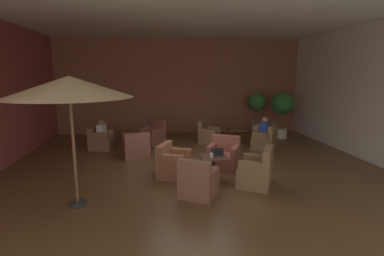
# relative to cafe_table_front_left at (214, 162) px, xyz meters

# --- Properties ---
(ground_plane) EXTENTS (10.54, 10.30, 0.02)m
(ground_plane) POSITION_rel_cafe_table_front_left_xyz_m (-0.36, 0.98, -0.47)
(ground_plane) COLOR brown
(wall_back_brick) EXTENTS (10.54, 0.08, 4.04)m
(wall_back_brick) POSITION_rel_cafe_table_front_left_xyz_m (-0.36, 6.09, 1.56)
(wall_back_brick) COLOR brown
(wall_back_brick) RESTS_ON ground_plane
(wall_right_plain) EXTENTS (0.08, 10.30, 4.04)m
(wall_right_plain) POSITION_rel_cafe_table_front_left_xyz_m (4.87, 0.98, 1.56)
(wall_right_plain) COLOR silver
(wall_right_plain) RESTS_ON ground_plane
(ceiling_slab) EXTENTS (10.54, 10.30, 0.06)m
(ceiling_slab) POSITION_rel_cafe_table_front_left_xyz_m (-0.36, 0.98, 3.60)
(ceiling_slab) COLOR silver
(ceiling_slab) RESTS_ON wall_back_brick
(cafe_table_front_left) EXTENTS (0.68, 0.68, 0.61)m
(cafe_table_front_left) POSITION_rel_cafe_table_front_left_xyz_m (0.00, 0.00, 0.00)
(cafe_table_front_left) COLOR black
(cafe_table_front_left) RESTS_ON ground_plane
(armchair_front_left_north) EXTENTS (0.98, 1.01, 0.84)m
(armchair_front_left_north) POSITION_rel_cafe_table_front_left_xyz_m (-0.95, 0.39, -0.15)
(armchair_front_left_north) COLOR #92573A
(armchair_front_left_north) RESTS_ON ground_plane
(armchair_front_left_east) EXTENTS (0.96, 0.97, 0.86)m
(armchair_front_left_east) POSITION_rel_cafe_table_front_left_xyz_m (-0.50, -0.90, -0.15)
(armchair_front_left_east) COLOR brown
(armchair_front_left_east) RESTS_ON ground_plane
(armchair_front_left_south) EXTENTS (1.00, 1.03, 0.93)m
(armchair_front_left_south) POSITION_rel_cafe_table_front_left_xyz_m (0.92, -0.47, -0.12)
(armchair_front_left_south) COLOR brown
(armchair_front_left_south) RESTS_ON ground_plane
(armchair_front_left_west) EXTENTS (1.04, 1.01, 0.88)m
(armchair_front_left_west) POSITION_rel_cafe_table_front_left_xyz_m (0.45, 0.93, -0.14)
(armchair_front_left_west) COLOR brown
(armchair_front_left_west) RESTS_ON ground_plane
(cafe_table_front_right) EXTENTS (0.72, 0.72, 0.61)m
(cafe_table_front_right) POSITION_rel_cafe_table_front_left_xyz_m (-2.27, 3.30, -0.01)
(cafe_table_front_right) COLOR black
(cafe_table_front_right) RESTS_ON ground_plane
(armchair_front_right_north) EXTENTS (1.08, 1.08, 0.86)m
(armchair_front_right_north) POSITION_rel_cafe_table_front_left_xyz_m (-1.55, 4.09, -0.15)
(armchair_front_right_north) COLOR brown
(armchair_front_right_north) RESTS_ON ground_plane
(armchair_front_right_east) EXTENTS (0.85, 0.86, 0.78)m
(armchair_front_right_east) POSITION_rel_cafe_table_front_left_xyz_m (-3.31, 3.49, -0.17)
(armchair_front_right_east) COLOR #8F5E43
(armchair_front_right_east) RESTS_ON ground_plane
(armchair_front_right_south) EXTENTS (0.91, 0.87, 0.82)m
(armchair_front_right_south) POSITION_rel_cafe_table_front_left_xyz_m (-2.02, 2.27, -0.16)
(armchair_front_right_south) COLOR brown
(armchair_front_right_south) RESTS_ON ground_plane
(cafe_table_mid_center) EXTENTS (0.67, 0.67, 0.61)m
(cafe_table_mid_center) POSITION_rel_cafe_table_front_left_xyz_m (1.48, 3.43, -0.00)
(cafe_table_mid_center) COLOR black
(cafe_table_mid_center) RESTS_ON ground_plane
(armchair_mid_center_north) EXTENTS (1.00, 1.00, 0.87)m
(armchair_mid_center_north) POSITION_rel_cafe_table_front_left_xyz_m (2.32, 2.80, -0.14)
(armchair_mid_center_north) COLOR brown
(armchair_mid_center_north) RESTS_ON ground_plane
(armchair_mid_center_east) EXTENTS (0.99, 1.02, 0.85)m
(armchair_mid_center_east) POSITION_rel_cafe_table_front_left_xyz_m (0.56, 3.91, -0.15)
(armchair_mid_center_east) COLOR brown
(armchair_mid_center_east) RESTS_ON ground_plane
(patio_umbrella_tall_red) EXTENTS (2.34, 2.34, 2.54)m
(patio_umbrella_tall_red) POSITION_rel_cafe_table_front_left_xyz_m (-2.94, -1.06, 1.87)
(patio_umbrella_tall_red) COLOR #2D2D2D
(patio_umbrella_tall_red) RESTS_ON ground_plane
(potted_tree_left_corner) EXTENTS (0.76, 0.76, 1.77)m
(potted_tree_left_corner) POSITION_rel_cafe_table_front_left_xyz_m (2.83, 5.32, 0.81)
(potted_tree_left_corner) COLOR beige
(potted_tree_left_corner) RESTS_ON ground_plane
(potted_tree_mid_left) EXTENTS (0.90, 0.90, 1.85)m
(potted_tree_mid_left) POSITION_rel_cafe_table_front_left_xyz_m (3.60, 4.49, 0.81)
(potted_tree_mid_left) COLOR beige
(potted_tree_mid_left) RESTS_ON ground_plane
(patron_blue_shirt) EXTENTS (0.28, 0.41, 0.62)m
(patron_blue_shirt) POSITION_rel_cafe_table_front_left_xyz_m (-3.27, 3.48, 0.22)
(patron_blue_shirt) COLOR silver
(patron_blue_shirt) RESTS_ON ground_plane
(patron_by_window) EXTENTS (0.41, 0.42, 0.68)m
(patron_by_window) POSITION_rel_cafe_table_front_left_xyz_m (2.29, 2.83, 0.28)
(patron_by_window) COLOR #2441A4
(patron_by_window) RESTS_ON ground_plane
(iced_drink_cup) EXTENTS (0.08, 0.08, 0.11)m
(iced_drink_cup) POSITION_rel_cafe_table_front_left_xyz_m (-0.07, -0.09, 0.20)
(iced_drink_cup) COLOR white
(iced_drink_cup) RESTS_ON cafe_table_front_left
(open_laptop) EXTENTS (0.32, 0.23, 0.20)m
(open_laptop) POSITION_rel_cafe_table_front_left_xyz_m (0.08, 0.07, 0.20)
(open_laptop) COLOR #9EA0A5
(open_laptop) RESTS_ON cafe_table_front_left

